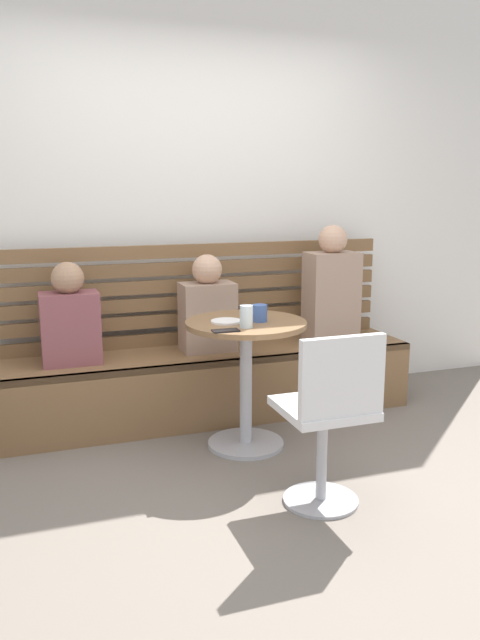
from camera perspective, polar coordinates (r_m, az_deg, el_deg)
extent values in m
plane|color=#70665B|center=(3.19, 3.42, -15.75)|extent=(8.00, 8.00, 0.00)
cube|color=silver|center=(4.38, -4.81, 11.51)|extent=(5.20, 0.10, 2.90)
cube|color=brown|center=(4.15, -2.97, -5.75)|extent=(2.70, 0.52, 0.44)
cube|color=brown|center=(3.87, -2.00, -3.95)|extent=(2.70, 0.04, 0.04)
cube|color=brown|center=(4.30, -3.91, -1.48)|extent=(2.65, 0.04, 0.09)
cube|color=brown|center=(4.27, -3.94, 0.17)|extent=(2.65, 0.04, 0.09)
cube|color=brown|center=(4.25, -3.96, 1.67)|extent=(2.65, 0.04, 0.09)
cube|color=brown|center=(4.23, -3.98, 3.18)|extent=(2.65, 0.04, 0.09)
cube|color=brown|center=(4.22, -4.00, 4.70)|extent=(2.65, 0.04, 0.09)
cube|color=brown|center=(4.21, -4.02, 6.23)|extent=(2.65, 0.04, 0.09)
cylinder|color=#ADADB2|center=(3.77, 0.52, -10.99)|extent=(0.44, 0.44, 0.02)
cylinder|color=#ADADB2|center=(3.64, 0.53, -5.84)|extent=(0.07, 0.07, 0.69)
cylinder|color=brown|center=(3.55, 0.54, -0.33)|extent=(0.68, 0.68, 0.03)
cylinder|color=#ADADB2|center=(3.19, 7.23, -15.68)|extent=(0.36, 0.36, 0.02)
cylinder|color=#ADADB2|center=(3.09, 7.34, -12.12)|extent=(0.05, 0.05, 0.45)
cube|color=silver|center=(3.00, 7.47, -7.84)|extent=(0.40, 0.40, 0.04)
cube|color=silver|center=(2.79, 9.15, -5.06)|extent=(0.40, 0.04, 0.36)
cube|color=#9E7F6B|center=(4.31, 8.17, 1.99)|extent=(0.34, 0.22, 0.61)
sphere|color=tan|center=(4.26, 8.33, 7.16)|extent=(0.19, 0.19, 0.19)
cube|color=#9E7F6B|center=(4.07, -2.93, 0.28)|extent=(0.34, 0.22, 0.44)
sphere|color=tan|center=(4.02, -2.97, 4.55)|extent=(0.19, 0.19, 0.19)
cube|color=brown|center=(3.90, -14.96, -0.71)|extent=(0.34, 0.22, 0.43)
sphere|color=#A37A5B|center=(3.84, -15.19, 3.65)|extent=(0.19, 0.19, 0.19)
cylinder|color=silver|center=(3.38, 0.56, 0.32)|extent=(0.07, 0.07, 0.12)
cylinder|color=#3D5B9E|center=(3.53, 1.77, 0.62)|extent=(0.08, 0.08, 0.09)
cylinder|color=white|center=(3.51, -1.25, -0.13)|extent=(0.17, 0.17, 0.01)
cube|color=black|center=(3.30, -1.30, -0.96)|extent=(0.14, 0.07, 0.01)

